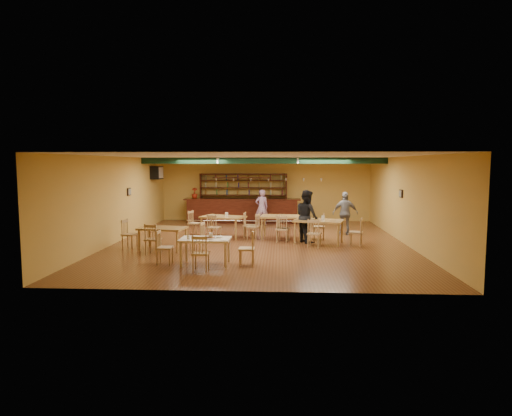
# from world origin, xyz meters

# --- Properties ---
(floor) EXTENTS (12.00, 12.00, 0.00)m
(floor) POSITION_xyz_m (0.00, 0.00, 0.00)
(floor) COLOR #5B331A
(floor) RESTS_ON ground
(ceiling_beam) EXTENTS (10.00, 0.30, 0.25)m
(ceiling_beam) POSITION_xyz_m (0.00, 2.80, 2.87)
(ceiling_beam) COLOR black
(ceiling_beam) RESTS_ON ceiling
(track_rail_left) EXTENTS (0.05, 2.50, 0.05)m
(track_rail_left) POSITION_xyz_m (-1.80, 3.40, 2.94)
(track_rail_left) COLOR silver
(track_rail_left) RESTS_ON ceiling
(track_rail_right) EXTENTS (0.05, 2.50, 0.05)m
(track_rail_right) POSITION_xyz_m (1.40, 3.40, 2.94)
(track_rail_right) COLOR silver
(track_rail_right) RESTS_ON ceiling
(ac_unit) EXTENTS (0.34, 0.70, 0.48)m
(ac_unit) POSITION_xyz_m (-4.80, 4.20, 2.35)
(ac_unit) COLOR silver
(ac_unit) RESTS_ON wall_left
(picture_left) EXTENTS (0.04, 0.34, 0.28)m
(picture_left) POSITION_xyz_m (-4.97, 1.00, 1.70)
(picture_left) COLOR black
(picture_left) RESTS_ON wall_left
(picture_right) EXTENTS (0.04, 0.34, 0.28)m
(picture_right) POSITION_xyz_m (4.97, 0.50, 1.70)
(picture_right) COLOR black
(picture_right) RESTS_ON wall_right
(bar_counter) EXTENTS (5.39, 0.85, 1.13)m
(bar_counter) POSITION_xyz_m (-1.05, 5.15, 0.56)
(bar_counter) COLOR black
(bar_counter) RESTS_ON ground
(back_bar_hutch) EXTENTS (4.17, 0.40, 2.28)m
(back_bar_hutch) POSITION_xyz_m (-1.05, 5.78, 1.14)
(back_bar_hutch) COLOR black
(back_bar_hutch) RESTS_ON ground
(poinsettia) EXTENTS (0.36, 0.36, 0.51)m
(poinsettia) POSITION_xyz_m (-3.29, 5.15, 1.38)
(poinsettia) COLOR maroon
(poinsettia) RESTS_ON bar_counter
(dining_table_a) EXTENTS (1.80, 1.42, 0.79)m
(dining_table_a) POSITION_xyz_m (-1.43, 1.06, 0.39)
(dining_table_a) COLOR #B0833E
(dining_table_a) RESTS_ON ground
(dining_table_b) EXTENTS (1.76, 1.15, 0.84)m
(dining_table_b) POSITION_xyz_m (0.85, 0.89, 0.42)
(dining_table_b) COLOR #B0833E
(dining_table_b) RESTS_ON ground
(dining_table_c) EXTENTS (1.58, 1.11, 0.72)m
(dining_table_c) POSITION_xyz_m (-3.03, -1.52, 0.36)
(dining_table_c) COLOR #B0833E
(dining_table_c) RESTS_ON ground
(dining_table_d) EXTENTS (1.85, 1.39, 0.82)m
(dining_table_d) POSITION_xyz_m (2.04, -0.09, 0.41)
(dining_table_d) COLOR #B0833E
(dining_table_d) RESTS_ON ground
(near_table) EXTENTS (1.36, 0.88, 0.73)m
(near_table) POSITION_xyz_m (-1.32, -3.52, 0.36)
(near_table) COLOR tan
(near_table) RESTS_ON ground
(pizza_tray) EXTENTS (0.43, 0.43, 0.01)m
(pizza_tray) POSITION_xyz_m (-1.22, -3.52, 0.74)
(pizza_tray) COLOR silver
(pizza_tray) RESTS_ON near_table
(parmesan_shaker) EXTENTS (0.07, 0.07, 0.11)m
(parmesan_shaker) POSITION_xyz_m (-1.76, -3.66, 0.78)
(parmesan_shaker) COLOR #EAE5C6
(parmesan_shaker) RESTS_ON near_table
(napkin_stack) EXTENTS (0.23, 0.20, 0.03)m
(napkin_stack) POSITION_xyz_m (-0.98, -3.32, 0.74)
(napkin_stack) COLOR white
(napkin_stack) RESTS_ON near_table
(pizza_server) EXTENTS (0.33, 0.16, 0.00)m
(pizza_server) POSITION_xyz_m (-1.08, -3.47, 0.75)
(pizza_server) COLOR silver
(pizza_server) RESTS_ON pizza_tray
(side_plate) EXTENTS (0.22, 0.22, 0.01)m
(side_plate) POSITION_xyz_m (-0.78, -3.71, 0.73)
(side_plate) COLOR white
(side_plate) RESTS_ON near_table
(patron_bar) EXTENTS (0.67, 0.54, 1.60)m
(patron_bar) POSITION_xyz_m (-0.11, 4.33, 0.80)
(patron_bar) COLOR #9751B1
(patron_bar) RESTS_ON ground
(patron_right_a) EXTENTS (1.01, 1.11, 1.85)m
(patron_right_a) POSITION_xyz_m (1.65, 0.09, 0.92)
(patron_right_a) COLOR black
(patron_right_a) RESTS_ON ground
(patron_right_b) EXTENTS (0.99, 0.45, 1.66)m
(patron_right_b) POSITION_xyz_m (3.24, 1.91, 0.83)
(patron_right_b) COLOR gray
(patron_right_b) RESTS_ON ground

